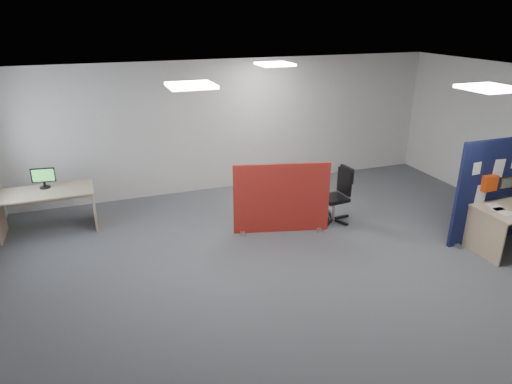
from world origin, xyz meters
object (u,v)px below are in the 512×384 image
object	(u,v)px
office_chair	(339,191)
red_divider	(281,199)
second_desk	(47,200)
monitor_second	(43,177)
navy_divider	(507,189)

from	to	relation	value
office_chair	red_divider	bearing A→B (deg)	178.79
second_desk	monitor_second	xyz separation A→B (m)	(-0.01, 0.13, 0.38)
navy_divider	red_divider	distance (m)	3.69
monitor_second	office_chair	size ratio (longest dim) A/B	0.40
navy_divider	office_chair	size ratio (longest dim) A/B	2.14
red_divider	monitor_second	size ratio (longest dim) A/B	4.09
second_desk	office_chair	world-z (taller)	office_chair
second_desk	monitor_second	world-z (taller)	monitor_second
monitor_second	office_chair	distance (m)	5.17
navy_divider	office_chair	distance (m)	2.72
red_divider	second_desk	distance (m)	4.03
monitor_second	red_divider	bearing A→B (deg)	-14.84
navy_divider	monitor_second	xyz separation A→B (m)	(-7.15, 3.05, 0.05)
navy_divider	red_divider	world-z (taller)	navy_divider
navy_divider	red_divider	size ratio (longest dim) A/B	1.32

